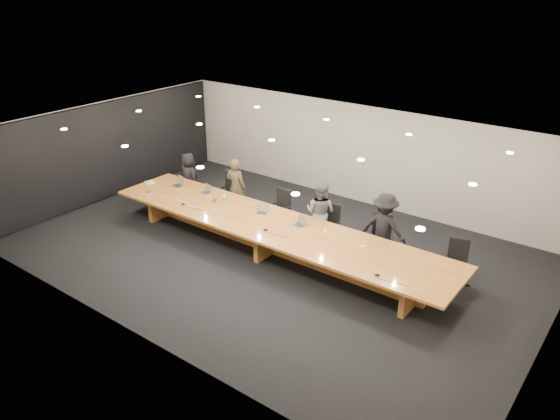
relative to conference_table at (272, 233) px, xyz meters
The scene contains 28 objects.
ground 0.52m from the conference_table, ahead, with size 12.00×12.00×0.00m, color black.
back_wall 4.10m from the conference_table, 90.00° to the left, with size 12.00×0.02×2.80m, color beige.
left_wall_panel 6.00m from the conference_table, behind, with size 0.08×7.84×2.74m, color black.
conference_table is the anchor object (origin of this frame).
chair_far_left 4.25m from the conference_table, 163.22° to the left, with size 0.51×0.51×1.00m, color black, non-canonical shape.
chair_left 2.73m from the conference_table, 153.54° to the left, with size 0.57×0.57×1.12m, color black, non-canonical shape.
chair_mid_left 1.39m from the conference_table, 120.44° to the left, with size 0.53×0.53×1.04m, color black, non-canonical shape.
chair_mid_right 1.42m from the conference_table, 56.47° to the left, with size 0.52×0.52×1.02m, color black, non-canonical shape.
chair_right 2.48m from the conference_table, 30.96° to the left, with size 0.54×0.54×1.07m, color black, non-canonical shape.
chair_far_right 4.15m from the conference_table, 17.20° to the left, with size 0.52×0.52×1.02m, color black, non-canonical shape.
person_a 4.06m from the conference_table, 163.83° to the left, with size 0.69×0.45×1.41m, color black.
person_b 2.49m from the conference_table, 151.09° to the left, with size 0.58×0.38×1.58m, color #3E3522.
person_c 1.32m from the conference_table, 63.84° to the left, with size 0.76×0.59×1.57m, color #545456.
person_d 2.58m from the conference_table, 29.30° to the left, with size 1.06×0.61×1.64m, color black.
laptop_a 3.56m from the conference_table, behind, with size 0.35×0.26×0.28m, color beige, non-canonical shape.
laptop_b 2.63m from the conference_table, behind, with size 0.29×0.21×0.23m, color tan, non-canonical shape.
laptop_c 0.73m from the conference_table, 151.68° to the left, with size 0.30×0.22×0.24m, color #BEB291, non-canonical shape.
laptop_d 0.72m from the conference_table, 27.94° to the left, with size 0.32×0.23×0.25m, color #B7A68C, non-canonical shape.
water_bottle 1.73m from the conference_table, behind, with size 0.08×0.08×0.25m, color silver.
amber_mug 2.01m from the conference_table, behind, with size 0.08×0.08×0.10m, color brown.
paper_cup_near 1.31m from the conference_table, 15.68° to the left, with size 0.07×0.07×0.08m, color white.
paper_cup_far 2.33m from the conference_table, ahead, with size 0.08×0.08×0.10m, color silver.
notepad 4.36m from the conference_table, behind, with size 0.26×0.21×0.02m, color white.
lime_gadget 4.34m from the conference_table, behind, with size 0.18×0.10×0.03m, color #6ED538.
av_box 3.82m from the conference_table, behind, with size 0.18×0.13×0.03m, color #AAAAAF.
mic_left 2.55m from the conference_table, behind, with size 0.12×0.12×0.03m, color black.
mic_center 0.42m from the conference_table, 77.18° to the right, with size 0.12×0.12×0.03m, color black.
mic_right 3.11m from the conference_table, 11.30° to the right, with size 0.12×0.12×0.03m, color black.
Camera 1 is at (7.02, -9.03, 6.20)m, focal length 35.00 mm.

